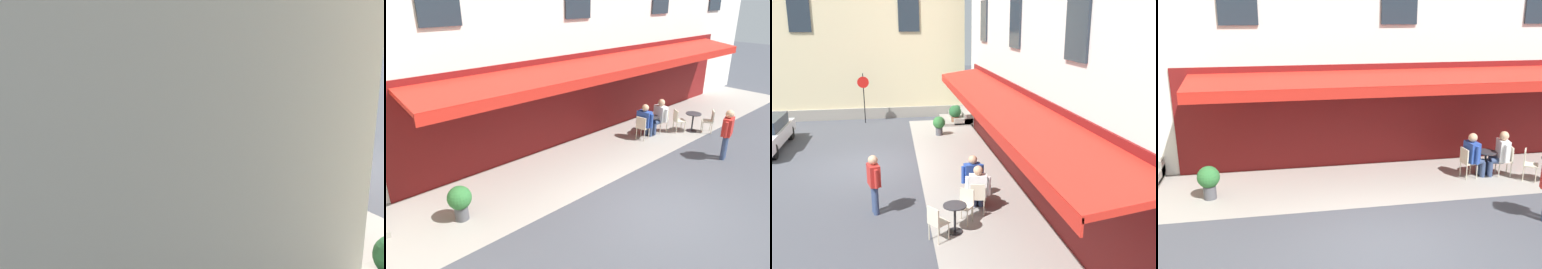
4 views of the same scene
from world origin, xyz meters
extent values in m
plane|color=#42444C|center=(0.00, 0.00, 0.00)|extent=(70.00, 70.00, 0.00)
cube|color=gray|center=(-3.25, -3.40, 0.00)|extent=(20.50, 3.20, 0.01)
cube|color=maroon|center=(-3.00, -4.97, 1.60)|extent=(16.00, 0.06, 3.20)
cube|color=red|center=(-3.00, -4.15, 2.85)|extent=(15.00, 1.70, 0.36)
cube|color=red|center=(-3.00, -3.32, 2.62)|extent=(15.00, 0.04, 0.28)
cube|color=#232D38|center=(-6.33, -4.96, 5.20)|extent=(1.10, 0.06, 1.70)
cube|color=#232D38|center=(-1.67, -4.96, 5.20)|extent=(1.10, 0.06, 1.70)
cube|color=#232D38|center=(3.00, -4.96, 5.20)|extent=(1.10, 0.06, 1.70)
cube|color=gray|center=(7.94, 3.50, 0.30)|extent=(0.12, 17.00, 0.60)
cube|color=#232D38|center=(7.96, -2.00, 5.50)|extent=(0.06, 1.10, 1.70)
cube|color=#232D38|center=(7.96, 3.50, 5.50)|extent=(0.06, 1.10, 1.70)
cube|color=gray|center=(6.60, -4.20, 0.07)|extent=(2.40, 1.40, 0.15)
cube|color=gray|center=(6.60, -4.55, 0.22)|extent=(2.40, 1.05, 0.30)
cube|color=gray|center=(6.60, -4.90, 0.38)|extent=(2.40, 0.70, 0.45)
cylinder|color=black|center=(-3.96, -3.30, 0.01)|extent=(0.40, 0.40, 0.03)
cylinder|color=black|center=(-3.96, -3.30, 0.36)|extent=(0.06, 0.06, 0.72)
cylinder|color=#2D2D33|center=(-3.96, -3.30, 0.73)|extent=(0.60, 0.60, 0.03)
cylinder|color=beige|center=(-3.60, -3.09, 0.23)|extent=(0.03, 0.03, 0.45)
cylinder|color=beige|center=(-3.56, -3.43, 0.23)|extent=(0.03, 0.03, 0.45)
cylinder|color=beige|center=(-3.27, -3.05, 0.23)|extent=(0.03, 0.03, 0.45)
cylinder|color=beige|center=(-3.22, -3.38, 0.23)|extent=(0.03, 0.03, 0.45)
cube|color=beige|center=(-3.41, -3.24, 0.47)|extent=(0.45, 0.45, 0.04)
cube|color=beige|center=(-3.24, -3.21, 0.70)|extent=(0.09, 0.40, 0.42)
cylinder|color=beige|center=(-4.37, -3.40, 0.23)|extent=(0.03, 0.03, 0.45)
cylinder|color=beige|center=(-4.30, -3.06, 0.23)|extent=(0.03, 0.03, 0.45)
cylinder|color=beige|center=(-4.70, -3.33, 0.23)|extent=(0.03, 0.03, 0.45)
cylinder|color=beige|center=(-4.63, -3.00, 0.23)|extent=(0.03, 0.03, 0.45)
cube|color=beige|center=(-4.50, -3.20, 0.47)|extent=(0.47, 0.47, 0.04)
cube|color=beige|center=(-4.68, -3.16, 0.70)|extent=(0.12, 0.40, 0.42)
cylinder|color=black|center=(-5.51, -2.39, 0.01)|extent=(0.40, 0.40, 0.03)
cylinder|color=black|center=(-5.51, -2.39, 0.36)|extent=(0.06, 0.06, 0.72)
cylinder|color=#2D2D33|center=(-5.51, -2.39, 0.73)|extent=(0.60, 0.60, 0.03)
cylinder|color=beige|center=(-5.87, -2.19, 0.23)|extent=(0.03, 0.03, 0.45)
cylinder|color=beige|center=(-5.60, -1.99, 0.23)|extent=(0.03, 0.03, 0.45)
cylinder|color=beige|center=(-6.07, -1.91, 0.23)|extent=(0.03, 0.03, 0.45)
cylinder|color=beige|center=(-5.80, -1.71, 0.23)|extent=(0.03, 0.03, 0.45)
cube|color=beige|center=(-5.84, -1.95, 0.47)|extent=(0.56, 0.56, 0.04)
cube|color=beige|center=(-5.94, -1.80, 0.70)|extent=(0.35, 0.27, 0.42)
cylinder|color=beige|center=(-5.11, -2.47, 0.23)|extent=(0.03, 0.03, 0.45)
cylinder|color=beige|center=(-5.30, -2.75, 0.23)|extent=(0.03, 0.03, 0.45)
cylinder|color=beige|center=(-4.83, -2.67, 0.23)|extent=(0.03, 0.03, 0.45)
cylinder|color=beige|center=(-5.02, -2.95, 0.23)|extent=(0.03, 0.03, 0.45)
cube|color=beige|center=(-5.06, -2.71, 0.47)|extent=(0.56, 0.56, 0.04)
cube|color=beige|center=(-4.92, -2.81, 0.70)|extent=(0.26, 0.35, 0.42)
cylinder|color=navy|center=(-3.83, -3.19, 0.23)|extent=(0.16, 0.16, 0.47)
cylinder|color=navy|center=(-3.66, -3.17, 0.49)|extent=(0.37, 0.21, 0.17)
cylinder|color=navy|center=(-3.81, -3.38, 0.23)|extent=(0.16, 0.16, 0.47)
cylinder|color=navy|center=(-3.64, -3.36, 0.49)|extent=(0.37, 0.21, 0.17)
cube|color=#28479E|center=(-3.47, -3.24, 0.79)|extent=(0.34, 0.52, 0.60)
sphere|color=tan|center=(-3.47, -3.24, 1.22)|extent=(0.26, 0.26, 0.26)
cylinder|color=#28479E|center=(-3.51, -2.95, 0.77)|extent=(0.11, 0.11, 0.53)
cylinder|color=#28479E|center=(-3.44, -3.54, 0.77)|extent=(0.11, 0.11, 0.53)
cylinder|color=navy|center=(-4.11, -3.37, 0.23)|extent=(0.16, 0.16, 0.47)
cylinder|color=navy|center=(-4.28, -3.34, 0.49)|extent=(0.38, 0.24, 0.17)
cylinder|color=navy|center=(-4.07, -3.18, 0.23)|extent=(0.16, 0.16, 0.47)
cylinder|color=navy|center=(-4.25, -3.15, 0.49)|extent=(0.38, 0.24, 0.17)
cube|color=silver|center=(-4.44, -3.21, 0.79)|extent=(0.38, 0.55, 0.61)
sphere|color=tan|center=(-4.44, -3.21, 1.23)|extent=(0.27, 0.27, 0.27)
cylinder|color=silver|center=(-4.50, -3.51, 0.78)|extent=(0.11, 0.11, 0.54)
cylinder|color=silver|center=(-4.38, -2.91, 0.78)|extent=(0.11, 0.11, 0.54)
cylinder|color=navy|center=(-4.15, -0.39, 0.42)|extent=(0.16, 0.16, 0.84)
cylinder|color=navy|center=(-3.96, -0.35, 0.42)|extent=(0.16, 0.16, 0.84)
cube|color=red|center=(-4.05, -0.37, 1.14)|extent=(0.55, 0.40, 0.60)
sphere|color=tan|center=(-4.05, -0.37, 1.57)|extent=(0.26, 0.26, 0.26)
cylinder|color=red|center=(-4.34, -0.45, 1.12)|extent=(0.11, 0.11, 0.53)
cylinder|color=red|center=(-3.76, -0.29, 1.12)|extent=(0.11, 0.11, 0.53)
cylinder|color=black|center=(7.04, 0.49, 1.30)|extent=(0.05, 0.05, 2.60)
cylinder|color=#192899|center=(7.00, 0.49, 2.15)|extent=(0.02, 0.56, 0.56)
cylinder|color=red|center=(6.98, 0.49, 2.15)|extent=(0.01, 0.59, 0.59)
cylinder|color=#4C4C51|center=(7.28, -4.45, 0.18)|extent=(0.38, 0.38, 0.35)
sphere|color=#23562D|center=(7.28, -4.45, 0.53)|extent=(0.41, 0.41, 0.41)
cylinder|color=#4C4C51|center=(3.90, -3.07, 0.18)|extent=(0.33, 0.33, 0.36)
sphere|color=#2D6B33|center=(3.90, -3.07, 0.61)|extent=(0.58, 0.58, 0.58)
cylinder|color=brown|center=(5.83, -4.12, 0.21)|extent=(0.39, 0.39, 0.42)
sphere|color=#23562D|center=(5.83, -4.12, 0.69)|extent=(0.63, 0.63, 0.63)
cylinder|color=black|center=(1.40, 3.65, 0.30)|extent=(0.60, 0.20, 0.60)
cylinder|color=black|center=(4.30, 3.65, 0.30)|extent=(0.60, 0.20, 0.60)
camera|label=1|loc=(9.79, -9.51, 3.98)|focal=40.59mm
camera|label=2|loc=(6.54, 4.03, 5.11)|focal=32.14mm
camera|label=3|loc=(-15.08, -0.97, 5.21)|focal=39.22mm
camera|label=4|loc=(2.19, 7.77, 4.74)|focal=40.14mm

